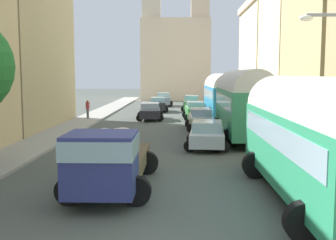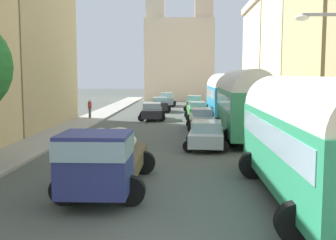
{
  "view_description": "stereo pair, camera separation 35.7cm",
  "coord_description": "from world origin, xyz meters",
  "px_view_note": "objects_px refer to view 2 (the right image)",
  "views": [
    {
      "loc": [
        0.73,
        -6.15,
        3.97
      ],
      "look_at": [
        0.0,
        18.31,
        1.25
      ],
      "focal_mm": 44.53,
      "sensor_mm": 36.0,
      "label": 1
    },
    {
      "loc": [
        1.08,
        -6.14,
        3.97
      ],
      "look_at": [
        0.0,
        18.31,
        1.25
      ],
      "focal_mm": 44.53,
      "sensor_mm": 36.0,
      "label": 2
    }
  ],
  "objects_px": {
    "parked_bus_1": "(243,101)",
    "car_4": "(202,119)",
    "parked_bus_2": "(223,93)",
    "car_3": "(206,135)",
    "car_0": "(152,111)",
    "car_5": "(197,111)",
    "pedestrian_0": "(90,108)",
    "parked_bus_0": "(307,134)",
    "cargo_truck_0": "(105,158)",
    "car_2": "(167,99)",
    "car_6": "(194,103)",
    "car_1": "(160,104)"
  },
  "relations": [
    {
      "from": "parked_bus_0",
      "to": "parked_bus_2",
      "type": "height_order",
      "value": "parked_bus_2"
    },
    {
      "from": "car_1",
      "to": "pedestrian_0",
      "type": "bearing_deg",
      "value": -125.12
    },
    {
      "from": "parked_bus_1",
      "to": "car_4",
      "type": "xyz_separation_m",
      "value": [
        -2.35,
        3.9,
        -1.56
      ]
    },
    {
      "from": "car_3",
      "to": "parked_bus_2",
      "type": "bearing_deg",
      "value": 81.84
    },
    {
      "from": "car_0",
      "to": "car_4",
      "type": "relative_size",
      "value": 1.01
    },
    {
      "from": "pedestrian_0",
      "to": "car_5",
      "type": "bearing_deg",
      "value": 2.71
    },
    {
      "from": "parked_bus_1",
      "to": "car_3",
      "type": "relative_size",
      "value": 2.29
    },
    {
      "from": "car_4",
      "to": "car_5",
      "type": "bearing_deg",
      "value": 91.11
    },
    {
      "from": "parked_bus_0",
      "to": "car_6",
      "type": "relative_size",
      "value": 2.43
    },
    {
      "from": "parked_bus_0",
      "to": "cargo_truck_0",
      "type": "height_order",
      "value": "parked_bus_0"
    },
    {
      "from": "car_1",
      "to": "pedestrian_0",
      "type": "height_order",
      "value": "pedestrian_0"
    },
    {
      "from": "car_1",
      "to": "parked_bus_2",
      "type": "bearing_deg",
      "value": -42.83
    },
    {
      "from": "car_4",
      "to": "parked_bus_2",
      "type": "bearing_deg",
      "value": 75.38
    },
    {
      "from": "car_4",
      "to": "car_5",
      "type": "relative_size",
      "value": 1.0
    },
    {
      "from": "car_0",
      "to": "car_1",
      "type": "xyz_separation_m",
      "value": [
        0.25,
        7.64,
        0.03
      ]
    },
    {
      "from": "car_4",
      "to": "pedestrian_0",
      "type": "height_order",
      "value": "pedestrian_0"
    },
    {
      "from": "cargo_truck_0",
      "to": "car_4",
      "type": "distance_m",
      "value": 16.18
    },
    {
      "from": "car_1",
      "to": "car_6",
      "type": "bearing_deg",
      "value": 20.41
    },
    {
      "from": "car_3",
      "to": "car_4",
      "type": "xyz_separation_m",
      "value": [
        0.01,
        7.14,
        0.04
      ]
    },
    {
      "from": "car_3",
      "to": "pedestrian_0",
      "type": "xyz_separation_m",
      "value": [
        -9.43,
        13.44,
        0.27
      ]
    },
    {
      "from": "parked_bus_2",
      "to": "car_3",
      "type": "bearing_deg",
      "value": -98.16
    },
    {
      "from": "cargo_truck_0",
      "to": "car_2",
      "type": "xyz_separation_m",
      "value": [
        0.28,
        37.6,
        -0.37
      ]
    },
    {
      "from": "car_3",
      "to": "car_5",
      "type": "xyz_separation_m",
      "value": [
        -0.12,
        13.88,
        0.06
      ]
    },
    {
      "from": "car_4",
      "to": "car_1",
      "type": "bearing_deg",
      "value": 104.97
    },
    {
      "from": "parked_bus_2",
      "to": "car_0",
      "type": "relative_size",
      "value": 2.15
    },
    {
      "from": "car_0",
      "to": "car_6",
      "type": "xyz_separation_m",
      "value": [
        3.83,
        8.97,
        0.08
      ]
    },
    {
      "from": "pedestrian_0",
      "to": "car_4",
      "type": "bearing_deg",
      "value": -33.74
    },
    {
      "from": "car_4",
      "to": "car_3",
      "type": "bearing_deg",
      "value": -90.05
    },
    {
      "from": "car_4",
      "to": "parked_bus_1",
      "type": "bearing_deg",
      "value": -58.94
    },
    {
      "from": "parked_bus_1",
      "to": "parked_bus_2",
      "type": "xyz_separation_m",
      "value": [
        -0.09,
        12.56,
        -0.13
      ]
    },
    {
      "from": "car_2",
      "to": "parked_bus_0",
      "type": "bearing_deg",
      "value": -81.07
    },
    {
      "from": "parked_bus_0",
      "to": "car_5",
      "type": "xyz_separation_m",
      "value": [
        -2.69,
        23.34,
        -1.35
      ]
    },
    {
      "from": "parked_bus_1",
      "to": "car_4",
      "type": "height_order",
      "value": "parked_bus_1"
    },
    {
      "from": "car_0",
      "to": "car_1",
      "type": "relative_size",
      "value": 1.14
    },
    {
      "from": "car_4",
      "to": "pedestrian_0",
      "type": "relative_size",
      "value": 2.47
    },
    {
      "from": "car_6",
      "to": "car_2",
      "type": "bearing_deg",
      "value": 117.48
    },
    {
      "from": "cargo_truck_0",
      "to": "car_6",
      "type": "xyz_separation_m",
      "value": [
        3.53,
        31.35,
        -0.38
      ]
    },
    {
      "from": "cargo_truck_0",
      "to": "car_6",
      "type": "bearing_deg",
      "value": 83.58
    },
    {
      "from": "car_0",
      "to": "car_4",
      "type": "xyz_separation_m",
      "value": [
        4.07,
        -6.65,
        0.04
      ]
    },
    {
      "from": "car_2",
      "to": "pedestrian_0",
      "type": "height_order",
      "value": "pedestrian_0"
    },
    {
      "from": "car_5",
      "to": "car_6",
      "type": "bearing_deg",
      "value": 90.7
    },
    {
      "from": "car_4",
      "to": "car_6",
      "type": "height_order",
      "value": "car_6"
    },
    {
      "from": "cargo_truck_0",
      "to": "car_6",
      "type": "height_order",
      "value": "cargo_truck_0"
    },
    {
      "from": "car_4",
      "to": "pedestrian_0",
      "type": "xyz_separation_m",
      "value": [
        -9.44,
        6.3,
        0.23
      ]
    },
    {
      "from": "car_3",
      "to": "pedestrian_0",
      "type": "height_order",
      "value": "pedestrian_0"
    },
    {
      "from": "parked_bus_0",
      "to": "car_1",
      "type": "xyz_separation_m",
      "value": [
        -6.38,
        30.89,
        -1.38
      ]
    },
    {
      "from": "parked_bus_2",
      "to": "car_3",
      "type": "xyz_separation_m",
      "value": [
        -2.26,
        -15.79,
        -1.47
      ]
    },
    {
      "from": "parked_bus_0",
      "to": "car_2",
      "type": "height_order",
      "value": "parked_bus_0"
    },
    {
      "from": "car_1",
      "to": "car_2",
      "type": "xyz_separation_m",
      "value": [
        0.33,
        7.58,
        0.06
      ]
    },
    {
      "from": "parked_bus_0",
      "to": "pedestrian_0",
      "type": "distance_m",
      "value": 25.88
    }
  ]
}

